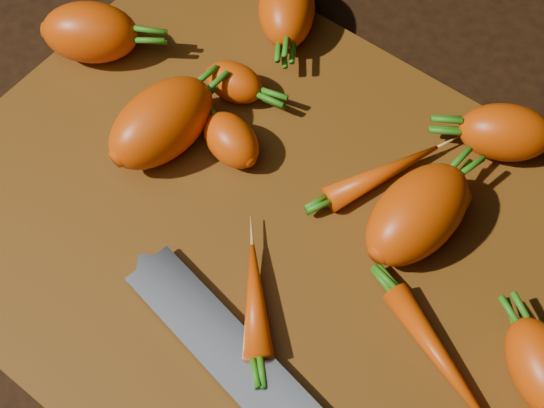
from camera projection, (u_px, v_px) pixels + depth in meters
The scene contains 15 objects.
ground at pixel (264, 235), 0.59m from camera, with size 2.00×2.00×0.01m, color black.
cutting_board at pixel (264, 228), 0.58m from camera, with size 0.50×0.40×0.01m, color #532E09.
carrot_0 at pixel (90, 32), 0.64m from camera, with size 0.08×0.05×0.05m, color #E04200.
carrot_1 at pixel (231, 140), 0.59m from camera, with size 0.05×0.04×0.04m, color #E04200.
carrot_2 at pixel (287, 7), 0.65m from camera, with size 0.08×0.05×0.05m, color #E04200.
carrot_3 at pixel (418, 214), 0.55m from camera, with size 0.10×0.06×0.06m, color #E04200.
carrot_4 at pixel (505, 132), 0.59m from camera, with size 0.07×0.05×0.05m, color #E04200.
carrot_5 at pixel (234, 82), 0.62m from camera, with size 0.05×0.03×0.03m, color #E04200.
carrot_6 at pixel (543, 369), 0.50m from camera, with size 0.07×0.04×0.04m, color #E04200.
carrot_7 at pixel (384, 173), 0.59m from camera, with size 0.10×0.02×0.02m, color #E04200.
carrot_8 at pixel (441, 359), 0.52m from camera, with size 0.11×0.02×0.02m, color #E04200.
carrot_9 at pixel (255, 300), 0.53m from camera, with size 0.09×0.02×0.02m, color #E04200.
carrot_10 at pixel (438, 202), 0.57m from camera, with size 0.05×0.03×0.03m, color #E04200.
carrot_11 at pixel (162, 123), 0.59m from camera, with size 0.10×0.06×0.06m, color #E04200.
knife at pixel (266, 391), 0.51m from camera, with size 0.35×0.09×0.02m.
Camera 1 is at (0.17, -0.21, 0.52)m, focal length 50.00 mm.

